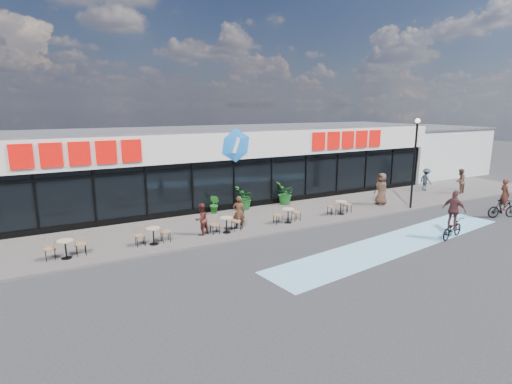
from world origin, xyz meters
TOP-DOWN VIEW (x-y plane):
  - ground at (0.00, 0.00)m, footprint 120.00×120.00m
  - sidewalk at (0.00, 4.50)m, footprint 44.00×5.00m
  - bike_lane at (4.00, -1.50)m, footprint 14.17×4.13m
  - building at (-0.00, 9.93)m, footprint 30.60×6.57m
  - neighbour_building at (20.50, 11.00)m, footprint 9.20×7.20m
  - lamp_post at (9.18, 2.30)m, footprint 0.28×0.28m
  - bistro_set_1 at (-9.07, 3.22)m, footprint 1.54×0.62m
  - bistro_set_2 at (-5.64, 3.22)m, footprint 1.54×0.62m
  - bistro_set_3 at (-2.21, 3.22)m, footprint 1.54×0.62m
  - bistro_set_4 at (1.22, 3.22)m, footprint 1.54×0.62m
  - bistro_set_5 at (4.65, 3.22)m, footprint 1.54×0.62m
  - potted_plant_left at (0.45, 6.57)m, footprint 1.59×1.60m
  - potted_plant_mid at (-1.41, 6.53)m, footprint 0.64×0.71m
  - potted_plant_right at (3.16, 6.48)m, footprint 1.56×1.62m
  - patron_left at (-1.41, 3.46)m, footprint 0.70×0.59m
  - patron_right at (-3.35, 3.40)m, footprint 0.89×0.81m
  - pedestrian_a at (8.21, 3.71)m, footprint 0.66×0.98m
  - pedestrian_b at (14.02, 5.24)m, footprint 0.75×1.10m
  - pedestrian_c at (15.34, 3.56)m, footprint 0.93×0.79m
  - cyclist_a at (6.68, -2.22)m, footprint 1.87×1.12m
  - cyclist_b at (12.15, -1.28)m, footprint 1.74×1.08m

SIDE VIEW (x-z plane):
  - ground at x=0.00m, z-range 0.00..0.00m
  - bike_lane at x=4.00m, z-range 0.00..0.01m
  - sidewalk at x=0.00m, z-range 0.00..0.10m
  - bistro_set_1 at x=-9.07m, z-range 0.11..1.01m
  - bistro_set_2 at x=-5.64m, z-range 0.11..1.01m
  - bistro_set_3 at x=-2.21m, z-range 0.11..1.01m
  - bistro_set_4 at x=1.22m, z-range 0.11..1.01m
  - bistro_set_5 at x=4.65m, z-range 0.11..1.01m
  - potted_plant_mid at x=-1.41m, z-range 0.10..1.16m
  - potted_plant_left at x=0.45m, z-range 0.10..1.45m
  - cyclist_b at x=12.15m, z-range -0.29..1.85m
  - potted_plant_right at x=3.16m, z-range 0.10..1.48m
  - patron_right at x=-3.35m, z-range 0.10..1.58m
  - cyclist_a at x=6.68m, z-range -0.26..1.97m
  - pedestrian_b at x=14.02m, z-range 0.10..1.67m
  - patron_left at x=-1.41m, z-range 0.10..1.72m
  - pedestrian_c at x=15.34m, z-range 0.10..1.78m
  - pedestrian_a at x=8.21m, z-range 0.10..2.04m
  - neighbour_building at x=20.50m, z-range 0.01..4.12m
  - building at x=0.00m, z-range -0.04..4.71m
  - lamp_post at x=9.18m, z-range 0.59..5.75m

